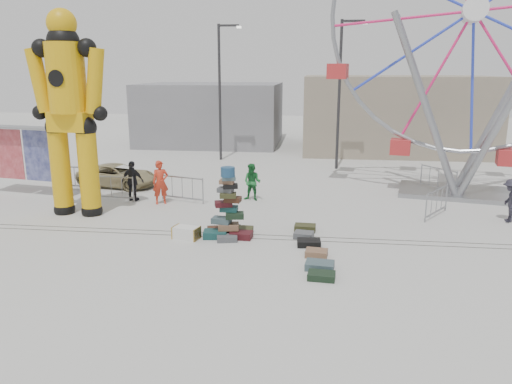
# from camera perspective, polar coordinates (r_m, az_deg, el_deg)

# --- Properties ---
(ground) EXTENTS (90.00, 90.00, 0.00)m
(ground) POSITION_cam_1_polar(r_m,az_deg,el_deg) (16.02, -0.15, -6.06)
(ground) COLOR #9E9E99
(ground) RESTS_ON ground
(track_line_near) EXTENTS (40.00, 0.04, 0.01)m
(track_line_near) POSITION_cam_1_polar(r_m,az_deg,el_deg) (16.58, 0.11, -5.35)
(track_line_near) COLOR #47443F
(track_line_near) RESTS_ON ground
(track_line_far) EXTENTS (40.00, 0.04, 0.01)m
(track_line_far) POSITION_cam_1_polar(r_m,az_deg,el_deg) (16.96, 0.27, -4.90)
(track_line_far) COLOR #47443F
(track_line_far) RESTS_ON ground
(building_right) EXTENTS (12.00, 8.00, 5.00)m
(building_right) POSITION_cam_1_polar(r_m,az_deg,el_deg) (35.43, 15.48, 8.62)
(building_right) COLOR gray
(building_right) RESTS_ON ground
(building_left) EXTENTS (10.00, 8.00, 4.40)m
(building_left) POSITION_cam_1_polar(r_m,az_deg,el_deg) (37.91, -5.06, 8.93)
(building_left) COLOR gray
(building_left) RESTS_ON ground
(lamp_post_right) EXTENTS (1.41, 0.25, 8.00)m
(lamp_post_right) POSITION_cam_1_polar(r_m,az_deg,el_deg) (27.98, 9.71, 11.70)
(lamp_post_right) COLOR #2D2D30
(lamp_post_right) RESTS_ON ground
(lamp_post_left) EXTENTS (1.41, 0.25, 8.00)m
(lamp_post_left) POSITION_cam_1_polar(r_m,az_deg,el_deg) (30.51, -4.00, 12.03)
(lamp_post_left) COLOR #2D2D30
(lamp_post_left) RESTS_ON ground
(suitcase_tower) EXTENTS (1.66, 1.48, 2.37)m
(suitcase_tower) POSITION_cam_1_polar(r_m,az_deg,el_deg) (16.65, -3.18, -2.90)
(suitcase_tower) COLOR #174646
(suitcase_tower) RESTS_ON ground
(crash_test_dummy) EXTENTS (3.09, 1.36, 7.80)m
(crash_test_dummy) POSITION_cam_1_polar(r_m,az_deg,el_deg) (19.85, -20.58, 9.11)
(crash_test_dummy) COLOR black
(crash_test_dummy) RESTS_ON ground
(ferris_wheel) EXTENTS (11.66, 3.82, 13.76)m
(ferris_wheel) POSITION_cam_1_polar(r_m,az_deg,el_deg) (23.46, 23.39, 16.01)
(ferris_wheel) COLOR gray
(ferris_wheel) RESTS_ON ground
(banner_scaffold) EXTENTS (4.27, 1.44, 3.05)m
(banner_scaffold) POSITION_cam_1_polar(r_m,az_deg,el_deg) (24.00, -25.15, 4.99)
(banner_scaffold) COLOR gray
(banner_scaffold) RESTS_ON ground
(steamer_trunk) EXTENTS (0.95, 0.68, 0.40)m
(steamer_trunk) POSITION_cam_1_polar(r_m,az_deg,el_deg) (16.70, -7.97, -4.64)
(steamer_trunk) COLOR silver
(steamer_trunk) RESTS_ON ground
(row_case_0) EXTENTS (0.74, 0.51, 0.23)m
(row_case_0) POSITION_cam_1_polar(r_m,az_deg,el_deg) (17.41, 5.63, -4.09)
(row_case_0) COLOR #36381C
(row_case_0) RESTS_ON ground
(row_case_1) EXTENTS (0.70, 0.59, 0.21)m
(row_case_1) POSITION_cam_1_polar(r_m,az_deg,el_deg) (16.70, 5.48, -4.91)
(row_case_1) COLOR #525559
(row_case_1) RESTS_ON ground
(row_case_2) EXTENTS (0.77, 0.55, 0.21)m
(row_case_2) POSITION_cam_1_polar(r_m,az_deg,el_deg) (15.98, 6.06, -5.81)
(row_case_2) COLOR black
(row_case_2) RESTS_ON ground
(row_case_3) EXTENTS (0.70, 0.57, 0.20)m
(row_case_3) POSITION_cam_1_polar(r_m,az_deg,el_deg) (15.16, 6.92, -6.95)
(row_case_3) COLOR brown
(row_case_3) RESTS_ON ground
(row_case_4) EXTENTS (0.85, 0.64, 0.21)m
(row_case_4) POSITION_cam_1_polar(r_m,az_deg,el_deg) (14.25, 7.29, -8.33)
(row_case_4) COLOR #41575E
(row_case_4) RESTS_ON ground
(row_case_5) EXTENTS (0.77, 0.56, 0.19)m
(row_case_5) POSITION_cam_1_polar(r_m,az_deg,el_deg) (13.63, 7.49, -9.48)
(row_case_5) COLOR black
(row_case_5) RESTS_ON ground
(barricade_dummy_a) EXTENTS (2.00, 0.26, 1.10)m
(barricade_dummy_a) POSITION_cam_1_polar(r_m,az_deg,el_deg) (24.65, -20.01, 1.55)
(barricade_dummy_a) COLOR gray
(barricade_dummy_a) RESTS_ON ground
(barricade_dummy_b) EXTENTS (2.00, 0.26, 1.10)m
(barricade_dummy_b) POSITION_cam_1_polar(r_m,az_deg,el_deg) (21.97, -16.22, 0.41)
(barricade_dummy_b) COLOR gray
(barricade_dummy_b) RESTS_ON ground
(barricade_dummy_c) EXTENTS (1.94, 0.67, 1.10)m
(barricade_dummy_c) POSITION_cam_1_polar(r_m,az_deg,el_deg) (21.21, -8.43, 0.35)
(barricade_dummy_c) COLOR gray
(barricade_dummy_c) RESTS_ON ground
(barricade_wheel_front) EXTENTS (1.19, 1.72, 1.10)m
(barricade_wheel_front) POSITION_cam_1_polar(r_m,az_deg,el_deg) (20.07, 19.94, -1.14)
(barricade_wheel_front) COLOR gray
(barricade_wheel_front) RESTS_ON ground
(barricade_wheel_back) EXTENTS (1.27, 1.66, 1.10)m
(barricade_wheel_back) POSITION_cam_1_polar(r_m,az_deg,el_deg) (24.30, 20.09, 1.38)
(barricade_wheel_back) COLOR gray
(barricade_wheel_back) RESTS_ON ground
(pedestrian_red) EXTENTS (0.78, 0.67, 1.81)m
(pedestrian_red) POSITION_cam_1_polar(r_m,az_deg,el_deg) (20.97, -10.87, 1.09)
(pedestrian_red) COLOR red
(pedestrian_red) RESTS_ON ground
(pedestrian_green) EXTENTS (0.89, 0.77, 1.59)m
(pedestrian_green) POSITION_cam_1_polar(r_m,az_deg,el_deg) (21.15, -0.43, 1.13)
(pedestrian_green) COLOR #18622A
(pedestrian_green) RESTS_ON ground
(pedestrian_black) EXTENTS (1.06, 0.57, 1.71)m
(pedestrian_black) POSITION_cam_1_polar(r_m,az_deg,el_deg) (21.71, -13.90, 1.22)
(pedestrian_black) COLOR black
(pedestrian_black) RESTS_ON ground
(pedestrian_grey) EXTENTS (0.74, 1.11, 1.59)m
(pedestrian_grey) POSITION_cam_1_polar(r_m,az_deg,el_deg) (20.42, 27.03, -0.87)
(pedestrian_grey) COLOR #24222E
(pedestrian_grey) RESTS_ON ground
(parked_suv) EXTENTS (4.10, 2.49, 1.06)m
(parked_suv) POSITION_cam_1_polar(r_m,az_deg,el_deg) (24.65, -15.52, 1.84)
(parked_suv) COLOR tan
(parked_suv) RESTS_ON ground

